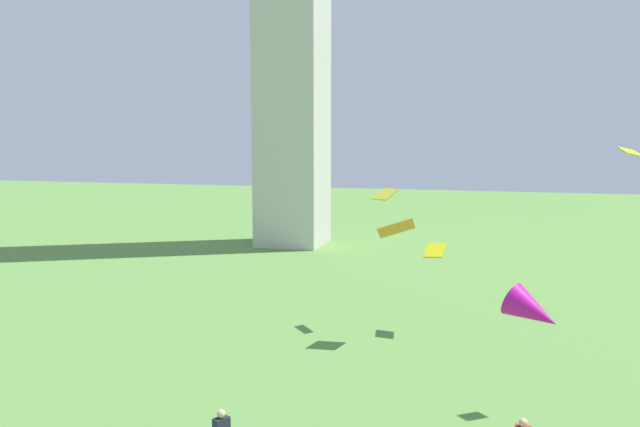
{
  "coord_description": "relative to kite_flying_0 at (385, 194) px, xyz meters",
  "views": [
    {
      "loc": [
        5.82,
        -0.94,
        9.79
      ],
      "look_at": [
        0.88,
        16.29,
        7.63
      ],
      "focal_mm": 34.57,
      "sensor_mm": 36.0,
      "label": 1
    }
  ],
  "objects": [
    {
      "name": "kite_flying_6",
      "position": [
        10.12,
        -7.29,
        2.39
      ],
      "size": [
        0.92,
        0.91,
        0.4
      ],
      "rotation": [
        0.0,
        0.0,
        0.63
      ],
      "color": "yellow"
    },
    {
      "name": "kite_flying_0",
      "position": [
        0.0,
        0.0,
        0.0
      ],
      "size": [
        1.57,
        1.62,
        0.64
      ],
      "rotation": [
        0.0,
        0.0,
        5.46
      ],
      "color": "gold"
    },
    {
      "name": "kite_flying_2",
      "position": [
        1.02,
        -2.53,
        -1.4
      ],
      "size": [
        1.69,
        1.41,
        1.16
      ],
      "rotation": [
        0.0,
        0.0,
        3.32
      ],
      "color": "orange"
    },
    {
      "name": "kite_flying_3",
      "position": [
        2.68,
        -0.47,
        -2.75
      ],
      "size": [
        1.05,
        1.4,
        0.61
      ],
      "rotation": [
        0.0,
        0.0,
        1.48
      ],
      "color": "gold"
    },
    {
      "name": "kite_flying_4",
      "position": [
        6.63,
        -14.43,
        -1.77
      ],
      "size": [
        1.9,
        1.63,
        1.39
      ],
      "rotation": [
        0.0,
        0.0,
        1.08
      ],
      "color": "#BF1397"
    }
  ]
}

